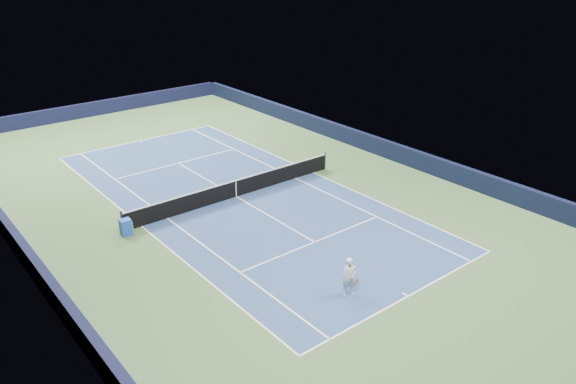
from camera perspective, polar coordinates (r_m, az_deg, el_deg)
ground at (r=30.27m, az=-5.28°, el=-0.48°), size 40.00×40.00×0.00m
wall_far at (r=47.04m, az=-19.04°, el=8.01°), size 22.00×0.35×1.10m
wall_right at (r=36.66m, az=8.91°, el=4.71°), size 0.35×40.00×1.10m
wall_left at (r=26.37m, az=-25.32°, el=-5.48°), size 0.35×40.00×1.10m
court_surface at (r=30.27m, az=-5.28°, el=-0.48°), size 10.97×23.77×0.01m
baseline_far at (r=40.08m, az=-14.83°, el=5.06°), size 10.97×0.08×0.00m
baseline_near at (r=22.53m, az=12.12°, el=-10.30°), size 10.97×0.08×0.00m
sideline_doubles_right at (r=33.32m, az=2.57°, el=1.98°), size 0.08×23.77×0.00m
sideline_doubles_left at (r=27.96m, az=-14.66°, el=-3.38°), size 0.08×23.77×0.00m
sideline_singles_right at (r=32.50m, az=0.75°, el=1.42°), size 0.08×23.77×0.00m
sideline_singles_left at (r=28.45m, az=-12.17°, el=-2.61°), size 0.08×23.77×0.00m
service_line_far at (r=35.40m, az=-11.07°, el=2.90°), size 8.23×0.08×0.00m
service_line_near at (r=25.71m, az=2.73°, el=-5.10°), size 8.23×0.08×0.00m
center_service_line at (r=30.26m, az=-5.28°, el=-0.47°), size 0.08×12.80×0.00m
center_mark_far at (r=39.95m, az=-14.74°, el=5.01°), size 0.08×0.30×0.00m
center_mark_near at (r=22.60m, az=11.83°, el=-10.14°), size 0.08×0.30×0.00m
tennis_net at (r=30.06m, az=-5.31°, el=0.39°), size 12.90×0.10×1.07m
sponsor_cube at (r=27.19m, az=-16.15°, el=-3.45°), size 0.57×0.47×0.80m
tennis_player at (r=21.84m, az=6.27°, el=-8.57°), size 0.80×1.32×2.58m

